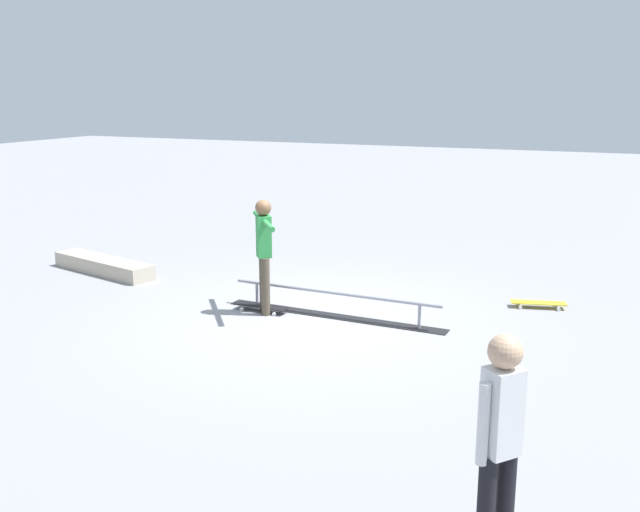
% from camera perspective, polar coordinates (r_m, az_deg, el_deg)
% --- Properties ---
extents(ground_plane, '(60.00, 60.00, 0.00)m').
position_cam_1_polar(ground_plane, '(10.19, -1.00, -5.03)').
color(ground_plane, gray).
extents(grind_rail, '(3.33, 0.33, 0.38)m').
position_cam_1_polar(grind_rail, '(10.24, 1.12, -3.96)').
color(grind_rail, black).
rests_on(grind_rail, ground_plane).
extents(skate_ledge, '(2.30, 1.00, 0.26)m').
position_cam_1_polar(skate_ledge, '(13.21, -16.85, -0.73)').
color(skate_ledge, '#B2A893').
rests_on(skate_ledge, ground_plane).
extents(skater_main, '(0.89, 1.10, 1.67)m').
position_cam_1_polar(skater_main, '(10.21, -4.48, 0.62)').
color(skater_main, brown).
rests_on(skater_main, ground_plane).
extents(skateboard_main, '(0.81, 0.28, 0.09)m').
position_cam_1_polar(skateboard_main, '(10.54, -4.67, -4.02)').
color(skateboard_main, black).
rests_on(skateboard_main, ground_plane).
extents(bystander_white_shirt, '(0.30, 0.34, 1.67)m').
position_cam_1_polar(bystander_white_shirt, '(4.99, 14.12, -13.98)').
color(bystander_white_shirt, black).
rests_on(bystander_white_shirt, ground_plane).
extents(loose_skateboard_yellow, '(0.82, 0.40, 0.09)m').
position_cam_1_polar(loose_skateboard_yellow, '(11.15, 17.00, -3.60)').
color(loose_skateboard_yellow, yellow).
rests_on(loose_skateboard_yellow, ground_plane).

